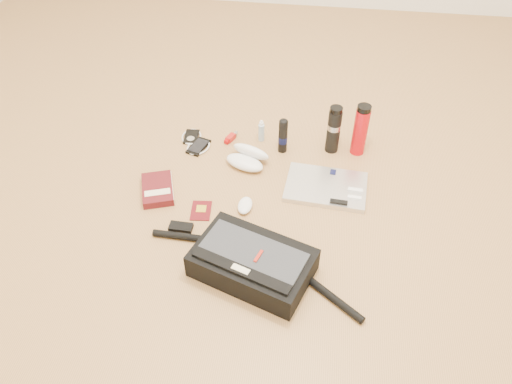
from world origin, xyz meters
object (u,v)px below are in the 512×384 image
(thermos_black, at_px, (334,129))
(thermos_red, at_px, (360,130))
(messenger_bag, at_px, (252,262))
(laptop, at_px, (326,187))
(book, at_px, (158,189))

(thermos_black, bearing_deg, thermos_red, 1.16)
(messenger_bag, relative_size, thermos_black, 3.46)
(laptop, height_order, book, book)
(thermos_red, bearing_deg, laptop, -115.65)
(messenger_bag, distance_m, laptop, 0.52)
(messenger_bag, bearing_deg, book, 161.17)
(thermos_red, bearing_deg, thermos_black, -178.84)
(laptop, relative_size, book, 1.59)
(messenger_bag, height_order, laptop, messenger_bag)
(laptop, distance_m, thermos_black, 0.28)
(messenger_bag, relative_size, laptop, 2.28)
(book, height_order, thermos_red, thermos_red)
(book, relative_size, thermos_black, 0.96)
(messenger_bag, bearing_deg, thermos_black, 90.10)
(laptop, height_order, thermos_black, thermos_black)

